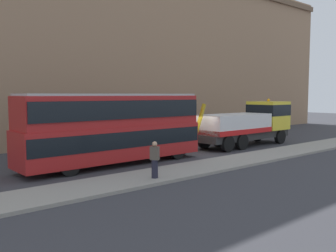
# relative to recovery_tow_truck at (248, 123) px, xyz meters

# --- Properties ---
(ground_plane) EXTENTS (120.00, 120.00, 0.00)m
(ground_plane) POSITION_rel_recovery_tow_truck_xyz_m (-5.87, 0.15, -1.76)
(ground_plane) COLOR #38383D
(near_kerb) EXTENTS (60.00, 2.80, 0.15)m
(near_kerb) POSITION_rel_recovery_tow_truck_xyz_m (-5.87, -4.05, -1.68)
(near_kerb) COLOR gray
(near_kerb) RESTS_ON ground_plane
(building_facade) EXTENTS (60.00, 1.50, 16.00)m
(building_facade) POSITION_rel_recovery_tow_truck_xyz_m (-5.87, 8.88, 6.31)
(building_facade) COLOR #9E7A5B
(building_facade) RESTS_ON ground_plane
(recovery_tow_truck) EXTENTS (10.16, 2.74, 3.67)m
(recovery_tow_truck) POSITION_rel_recovery_tow_truck_xyz_m (0.00, 0.00, 0.00)
(recovery_tow_truck) COLOR #2D2D2D
(recovery_tow_truck) RESTS_ON ground_plane
(double_decker_bus) EXTENTS (11.07, 2.67, 4.06)m
(double_decker_bus) POSITION_rel_recovery_tow_truck_xyz_m (-12.25, -0.01, 0.47)
(double_decker_bus) COLOR #AD1E1E
(double_decker_bus) RESTS_ON ground_plane
(pedestrian_onlooker) EXTENTS (0.44, 0.48, 1.71)m
(pedestrian_onlooker) POSITION_rel_recovery_tow_truck_xyz_m (-12.98, -4.64, -0.77)
(pedestrian_onlooker) COLOR #232333
(pedestrian_onlooker) RESTS_ON near_kerb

